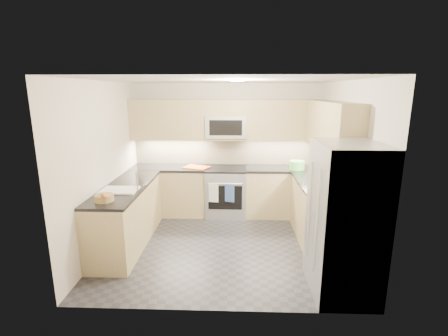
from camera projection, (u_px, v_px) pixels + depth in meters
floor at (223, 244)px, 5.11m from camera, size 3.60×3.20×0.00m
ceiling at (223, 80)px, 4.53m from camera, size 3.60×3.20×0.02m
wall_back at (226, 148)px, 6.38m from camera, size 3.60×0.02×2.50m
wall_front at (217, 203)px, 3.27m from camera, size 3.60×0.02×2.50m
wall_left at (104, 166)px, 4.89m from camera, size 0.02×3.20×2.50m
wall_right at (345, 168)px, 4.76m from camera, size 0.02×3.20×2.50m
base_cab_back_left at (170, 191)px, 6.31m from camera, size 1.42×0.60×0.90m
base_cab_back_right at (282, 192)px, 6.24m from camera, size 1.42×0.60×0.90m
base_cab_right at (319, 215)px, 5.10m from camera, size 0.60×1.70×0.90m
base_cab_peninsula at (127, 216)px, 5.06m from camera, size 0.60×2.00×0.90m
countertop_back_left at (169, 168)px, 6.20m from camera, size 1.42×0.63×0.04m
countertop_back_right at (283, 169)px, 6.13m from camera, size 1.42×0.63×0.04m
countertop_right at (321, 186)px, 5.00m from camera, size 0.63×1.70×0.04m
countertop_peninsula at (125, 187)px, 4.95m from camera, size 0.63×2.00×0.04m
upper_cab_back at (226, 120)px, 6.08m from camera, size 3.60×0.35×0.75m
upper_cab_right at (331, 127)px, 4.90m from camera, size 0.35×1.95×0.75m
backsplash_back at (226, 151)px, 6.39m from camera, size 3.60×0.01×0.51m
backsplash_right at (336, 165)px, 5.21m from camera, size 0.01×2.30×0.51m
gas_range at (226, 192)px, 6.25m from camera, size 0.76×0.65×0.91m
range_cooktop at (226, 169)px, 6.14m from camera, size 0.76×0.65×0.03m
oven_door_glass at (225, 198)px, 5.93m from camera, size 0.62×0.02×0.45m
oven_handle at (225, 184)px, 5.85m from camera, size 0.60×0.02×0.02m
microwave at (226, 127)px, 6.08m from camera, size 0.76×0.40×0.40m
microwave_door at (226, 128)px, 5.88m from camera, size 0.60×0.01×0.28m
refrigerator at (345, 220)px, 3.74m from camera, size 0.70×0.90×1.80m
fridge_handle_left at (317, 222)px, 3.56m from camera, size 0.02×0.02×1.20m
fridge_handle_right at (309, 210)px, 3.91m from camera, size 0.02×0.02×1.20m
sink_basin at (120, 195)px, 4.72m from camera, size 0.52×0.38×0.16m
faucet at (137, 182)px, 4.66m from camera, size 0.03×0.03×0.28m
utensil_bowl at (297, 165)px, 5.97m from camera, size 0.34×0.34×0.16m
cutting_board at (196, 167)px, 6.13m from camera, size 0.54×0.47×0.01m
fruit_basket at (104, 198)px, 4.25m from camera, size 0.31×0.31×0.09m
fruit_apple at (103, 195)px, 4.15m from camera, size 0.06×0.06×0.06m
fruit_pear at (103, 195)px, 4.14m from camera, size 0.07×0.07×0.07m
dish_towel_check at (213, 193)px, 5.87m from camera, size 0.18×0.05×0.34m
dish_towel_blue at (230, 193)px, 5.86m from camera, size 0.17×0.08×0.33m
fruit_orange at (104, 196)px, 4.11m from camera, size 0.06×0.06×0.06m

